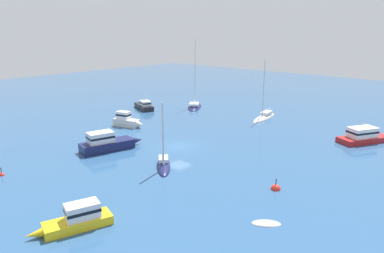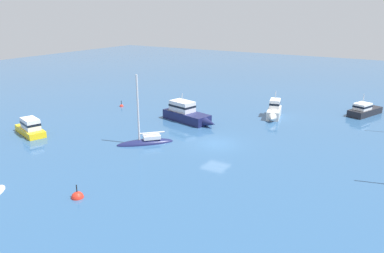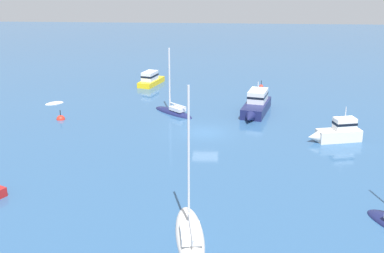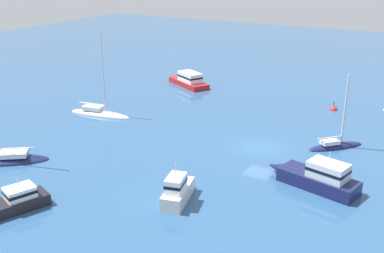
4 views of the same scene
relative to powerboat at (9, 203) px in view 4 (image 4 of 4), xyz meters
name	(u,v)px [view 4 (image 4 of 4)]	position (x,y,z in m)	size (l,w,h in m)	color
ground_plane	(260,148)	(-19.47, 11.18, -0.63)	(160.00, 160.00, 0.00)	#2D5684
powerboat	(9,203)	(0.00, 0.00, 0.00)	(6.56, 3.68, 2.83)	black
sloop	(335,146)	(-23.12, 17.26, -0.46)	(5.10, 4.91, 7.44)	#191E4C
launch	(318,177)	(-14.26, 17.94, 0.28)	(3.65, 7.85, 3.26)	#191E4C
cabin_cruiser	(189,80)	(-35.78, -5.88, 0.15)	(5.41, 8.17, 2.63)	#B21E1E
sloop_1	(100,114)	(-19.72, -8.38, -0.51)	(2.77, 7.72, 9.89)	silver
powerboat_2	(178,189)	(-7.29, 9.51, 0.23)	(5.13, 2.43, 3.23)	silver
ketch	(4,160)	(-5.64, -7.36, -0.52)	(6.49, 7.71, 12.70)	#191E4C
mooring_buoy	(333,110)	(-34.62, 14.36, -0.63)	(0.89, 0.89, 1.45)	red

